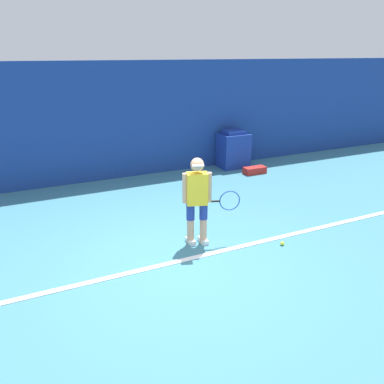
# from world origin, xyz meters

# --- Properties ---
(ground_plane) EXTENTS (24.00, 24.00, 0.00)m
(ground_plane) POSITION_xyz_m (0.00, 0.00, 0.00)
(ground_plane) COLOR teal
(back_wall) EXTENTS (24.00, 0.10, 2.91)m
(back_wall) POSITION_xyz_m (0.00, 4.54, 1.46)
(back_wall) COLOR navy
(back_wall) RESTS_ON ground_plane
(court_baseline) EXTENTS (21.60, 0.10, 0.01)m
(court_baseline) POSITION_xyz_m (0.00, -0.02, 0.01)
(court_baseline) COLOR white
(court_baseline) RESTS_ON ground_plane
(tennis_player) EXTENTS (0.93, 0.39, 1.51)m
(tennis_player) POSITION_xyz_m (0.54, 0.42, 0.83)
(tennis_player) COLOR tan
(tennis_player) RESTS_ON ground_plane
(tennis_ball) EXTENTS (0.07, 0.07, 0.07)m
(tennis_ball) POSITION_xyz_m (1.81, -0.26, 0.03)
(tennis_ball) COLOR #D1E533
(tennis_ball) RESTS_ON ground_plane
(covered_chair) EXTENTS (0.81, 0.62, 1.06)m
(covered_chair) POSITION_xyz_m (3.42, 4.13, 0.50)
(covered_chair) COLOR navy
(covered_chair) RESTS_ON ground_plane
(equipment_bag) EXTENTS (0.61, 0.27, 0.18)m
(equipment_bag) POSITION_xyz_m (3.64, 3.34, 0.09)
(equipment_bag) COLOR #B2231E
(equipment_bag) RESTS_ON ground_plane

